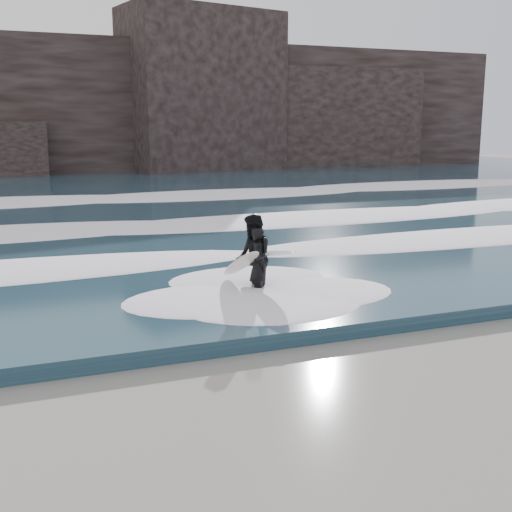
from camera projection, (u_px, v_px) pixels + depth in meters
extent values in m
plane|color=#8B6647|center=(481.00, 405.00, 8.83)|extent=(120.00, 120.00, 0.00)
cube|color=#1D3A4A|center=(121.00, 192.00, 35.26)|extent=(90.00, 52.00, 0.30)
cube|color=black|center=(81.00, 109.00, 49.80)|extent=(70.00, 9.00, 10.00)
ellipsoid|color=white|center=(250.00, 255.00, 16.96)|extent=(60.00, 3.20, 0.20)
ellipsoid|color=white|center=(182.00, 219.00, 23.35)|extent=(60.00, 4.00, 0.24)
ellipsoid|color=white|center=(134.00, 194.00, 31.55)|extent=(60.00, 4.80, 0.30)
imported|color=black|center=(259.00, 264.00, 13.87)|extent=(0.47, 0.65, 1.64)
ellipsoid|color=silver|center=(241.00, 264.00, 13.77)|extent=(0.53, 1.70, 0.93)
imported|color=black|center=(253.00, 258.00, 13.89)|extent=(0.88, 1.04, 1.91)
ellipsoid|color=white|center=(271.00, 253.00, 14.02)|extent=(0.70, 2.17, 0.52)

